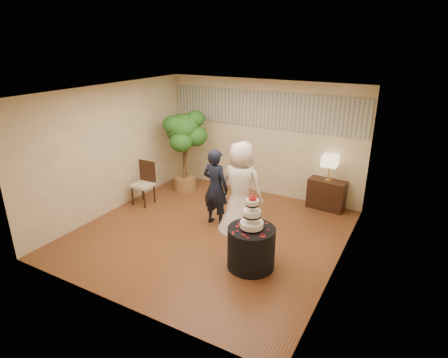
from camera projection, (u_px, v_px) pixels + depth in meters
The scene contains 15 objects.
floor at pixel (210, 233), 7.55m from camera, with size 5.00×5.00×0.00m, color brown.
ceiling at pixel (208, 92), 6.56m from camera, with size 5.00×5.00×0.00m, color white.
wall_back at pixel (262, 138), 9.10m from camera, with size 5.00×0.06×2.80m, color beige.
wall_front at pixel (112, 220), 5.01m from camera, with size 5.00×0.06×2.80m, color beige.
wall_left at pixel (112, 149), 8.19m from camera, with size 0.06×5.00×2.80m, color beige.
wall_right at pixel (344, 192), 5.92m from camera, with size 0.06×5.00×2.80m, color beige.
mural_border at pixel (263, 110), 8.83m from camera, with size 4.90×0.02×0.85m, color #9FA292.
groom at pixel (215, 187), 7.66m from camera, with size 0.60×0.39×1.64m, color black.
bride at pixel (241, 186), 7.46m from camera, with size 0.93×0.93×1.83m, color white.
cake_table at pixel (251, 248), 6.33m from camera, with size 0.81×0.81×0.73m, color black.
wedding_cake at pixel (252, 212), 6.09m from camera, with size 0.39×0.39×0.60m, color white, non-canonical shape.
console at pixel (326, 194), 8.52m from camera, with size 0.83×0.37×0.69m, color black.
table_lamp at pixel (329, 168), 8.29m from camera, with size 0.33×0.33×0.58m, color beige, non-canonical shape.
ficus_tree at pixel (184, 151), 9.33m from camera, with size 0.99×0.99×2.08m, color #245F1E, non-canonical shape.
side_chair at pixel (143, 184), 8.70m from camera, with size 0.46×0.48×1.02m, color black, non-canonical shape.
Camera 1 is at (3.49, -5.69, 3.70)m, focal length 30.00 mm.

